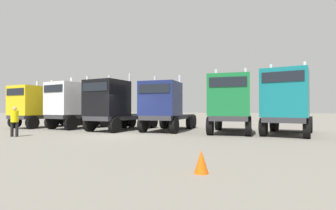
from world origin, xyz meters
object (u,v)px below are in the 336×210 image
at_px(semi_truck_white, 73,105).
at_px(semi_truck_navy, 165,106).
at_px(traffic_cone_near, 201,162).
at_px(semi_truck_teal, 286,102).
at_px(semi_truck_yellow, 37,106).
at_px(semi_truck_black, 113,105).
at_px(semi_truck_green, 230,104).
at_px(visitor_in_hivis, 15,119).

distance_m(semi_truck_white, semi_truck_navy, 7.80).
relative_size(semi_truck_white, traffic_cone_near, 11.03).
relative_size(semi_truck_teal, traffic_cone_near, 11.33).
bearing_deg(semi_truck_yellow, traffic_cone_near, 64.02).
height_order(semi_truck_teal, traffic_cone_near, semi_truck_teal).
bearing_deg(traffic_cone_near, semi_truck_black, 132.13).
relative_size(semi_truck_yellow, traffic_cone_near, 11.28).
xyz_separation_m(semi_truck_black, semi_truck_teal, (11.41, 0.83, 0.13)).
height_order(semi_truck_green, visitor_in_hivis, semi_truck_green).
distance_m(semi_truck_teal, visitor_in_hivis, 15.77).
bearing_deg(semi_truck_green, semi_truck_yellow, -92.21).
bearing_deg(semi_truck_black, semi_truck_yellow, -87.53).
bearing_deg(visitor_in_hivis, traffic_cone_near, -129.39).
relative_size(semi_truck_navy, semi_truck_green, 0.98).
xyz_separation_m(semi_truck_black, traffic_cone_near, (8.77, -9.70, -1.57)).
xyz_separation_m(semi_truck_yellow, semi_truck_teal, (19.31, 0.29, 0.18)).
xyz_separation_m(semi_truck_white, traffic_cone_near, (12.94, -10.34, -1.60)).
height_order(semi_truck_teal, visitor_in_hivis, semi_truck_teal).
relative_size(semi_truck_yellow, semi_truck_white, 1.02).
bearing_deg(semi_truck_black, traffic_cone_near, 48.48).
relative_size(semi_truck_yellow, visitor_in_hivis, 3.76).
bearing_deg(semi_truck_yellow, semi_truck_navy, 97.46).
distance_m(semi_truck_white, traffic_cone_near, 16.64).
height_order(semi_truck_yellow, semi_truck_green, semi_truck_green).
height_order(semi_truck_white, semi_truck_black, semi_truck_white).
bearing_deg(semi_truck_teal, traffic_cone_near, -4.30).
relative_size(semi_truck_green, traffic_cone_near, 11.62).
relative_size(semi_truck_green, visitor_in_hivis, 3.87).
xyz_separation_m(semi_truck_teal, visitor_in_hivis, (-14.50, -6.13, -1.01)).
distance_m(semi_truck_navy, semi_truck_green, 4.52).
distance_m(semi_truck_yellow, traffic_cone_near, 19.62).
bearing_deg(traffic_cone_near, semi_truck_yellow, 148.46).
bearing_deg(visitor_in_hivis, semi_truck_yellow, 20.37).
distance_m(semi_truck_yellow, semi_truck_teal, 19.31).
relative_size(semi_truck_black, traffic_cone_near, 11.34).
height_order(semi_truck_navy, traffic_cone_near, semi_truck_navy).
xyz_separation_m(semi_truck_yellow, visitor_in_hivis, (4.81, -5.84, -0.83)).
xyz_separation_m(semi_truck_yellow, semi_truck_navy, (11.53, 0.38, -0.04)).
distance_m(semi_truck_teal, traffic_cone_near, 10.98).
height_order(semi_truck_navy, semi_truck_teal, semi_truck_teal).
bearing_deg(semi_truck_teal, semi_truck_yellow, -79.39).
bearing_deg(semi_truck_white, semi_truck_black, 90.25).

